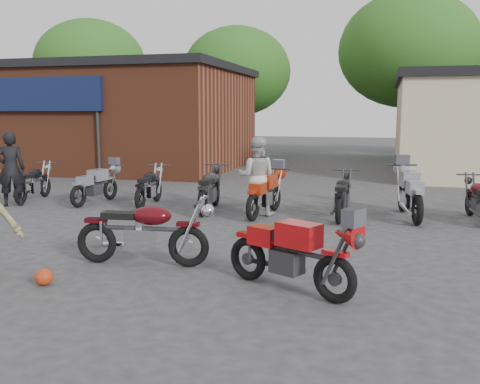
% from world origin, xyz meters
% --- Properties ---
extents(ground, '(90.00, 90.00, 0.00)m').
position_xyz_m(ground, '(0.00, 0.00, 0.00)').
color(ground, '#303033').
extents(brick_building, '(12.00, 8.00, 4.00)m').
position_xyz_m(brick_building, '(-9.00, 14.00, 2.00)').
color(brick_building, brown).
rests_on(brick_building, ground).
extents(tree_0, '(6.56, 6.56, 8.20)m').
position_xyz_m(tree_0, '(-14.00, 22.00, 4.10)').
color(tree_0, '#275416').
rests_on(tree_0, ground).
extents(tree_1, '(5.92, 5.92, 7.40)m').
position_xyz_m(tree_1, '(-5.00, 22.00, 3.70)').
color(tree_1, '#275416').
rests_on(tree_1, ground).
extents(tree_2, '(7.04, 7.04, 8.80)m').
position_xyz_m(tree_2, '(4.00, 22.00, 4.40)').
color(tree_2, '#275416').
rests_on(tree_2, ground).
extents(vintage_motorcycle, '(2.11, 0.88, 1.19)m').
position_xyz_m(vintage_motorcycle, '(-0.52, 0.46, 0.60)').
color(vintage_motorcycle, '#47080D').
rests_on(vintage_motorcycle, ground).
extents(sportbike, '(2.05, 1.45, 1.14)m').
position_xyz_m(sportbike, '(1.89, -0.18, 0.57)').
color(sportbike, red).
rests_on(sportbike, ground).
extents(helmet, '(0.32, 0.32, 0.24)m').
position_xyz_m(helmet, '(-1.43, -0.81, 0.12)').
color(helmet, '#AE3012').
rests_on(helmet, ground).
extents(person_dark, '(0.83, 0.76, 1.89)m').
position_xyz_m(person_dark, '(-6.07, 4.46, 0.95)').
color(person_dark, black).
rests_on(person_dark, ground).
extents(person_light, '(0.94, 0.76, 1.81)m').
position_xyz_m(person_light, '(0.21, 4.91, 0.91)').
color(person_light, '#B0B1AC').
rests_on(person_light, ground).
extents(row_bike_0, '(0.89, 1.91, 1.07)m').
position_xyz_m(row_bike_0, '(-6.06, 5.33, 0.53)').
color(row_bike_0, black).
rests_on(row_bike_0, ground).
extents(row_bike_1, '(0.83, 1.88, 1.06)m').
position_xyz_m(row_bike_1, '(-4.22, 5.37, 0.53)').
color(row_bike_1, gray).
rests_on(row_bike_1, ground).
extents(row_bike_2, '(0.83, 1.93, 1.08)m').
position_xyz_m(row_bike_2, '(-2.72, 5.41, 0.54)').
color(row_bike_2, black).
rests_on(row_bike_2, ground).
extents(row_bike_3, '(0.88, 2.08, 1.17)m').
position_xyz_m(row_bike_3, '(-1.01, 5.13, 0.59)').
color(row_bike_3, black).
rests_on(row_bike_3, ground).
extents(row_bike_4, '(0.92, 2.02, 1.13)m').
position_xyz_m(row_bike_4, '(0.41, 4.92, 0.56)').
color(row_bike_4, '#A92B0E').
rests_on(row_bike_4, ground).
extents(row_bike_5, '(0.67, 1.95, 1.12)m').
position_xyz_m(row_bike_5, '(2.16, 5.07, 0.56)').
color(row_bike_5, black).
rests_on(row_bike_5, ground).
extents(row_bike_6, '(1.05, 2.24, 1.25)m').
position_xyz_m(row_bike_6, '(3.61, 5.46, 0.63)').
color(row_bike_6, gray).
rests_on(row_bike_6, ground).
extents(row_bike_7, '(0.82, 1.88, 1.05)m').
position_xyz_m(row_bike_7, '(5.05, 5.46, 0.53)').
color(row_bike_7, '#490911').
rests_on(row_bike_7, ground).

